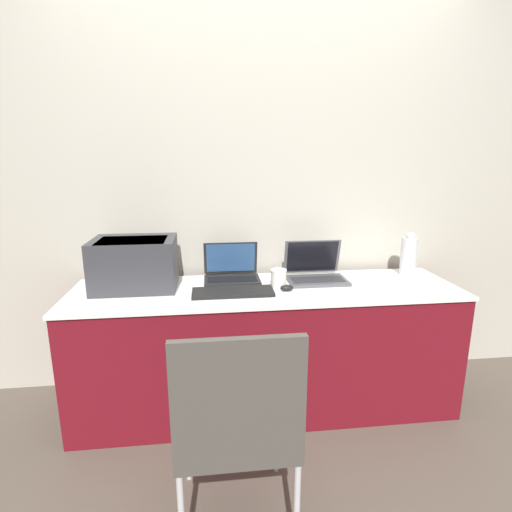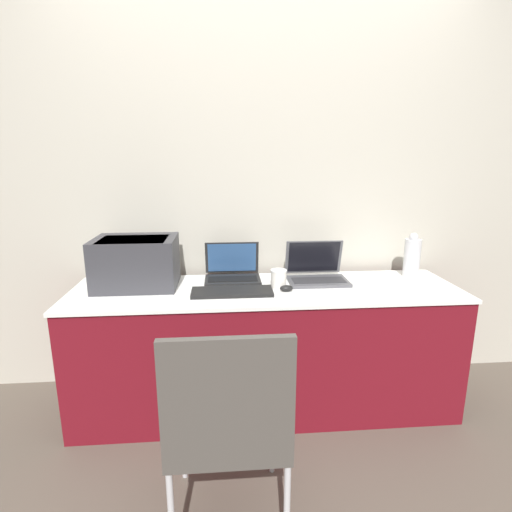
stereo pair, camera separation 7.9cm
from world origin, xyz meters
name	(u,v)px [view 1 (the left image)]	position (x,y,z in m)	size (l,w,h in m)	color
ground_plane	(273,435)	(0.00, 0.00, 0.00)	(14.00, 14.00, 0.00)	brown
wall_back	(258,183)	(0.00, 0.67, 1.30)	(8.00, 0.05, 2.60)	#B7B2A3
table	(266,348)	(0.00, 0.28, 0.37)	(2.17, 0.59, 0.74)	maroon
printer	(135,262)	(-0.73, 0.38, 0.89)	(0.45, 0.33, 0.28)	#333338
laptop_left	(232,272)	(-0.18, 0.47, 0.79)	(0.33, 0.25, 0.22)	black
laptop_right	(315,271)	(0.31, 0.41, 0.79)	(0.35, 0.27, 0.23)	#4C4C51
external_keyboard	(233,292)	(-0.19, 0.21, 0.75)	(0.44, 0.16, 0.02)	black
coffee_cup	(279,278)	(0.07, 0.29, 0.79)	(0.09, 0.09, 0.10)	white
mouse	(287,288)	(0.10, 0.22, 0.76)	(0.07, 0.04, 0.03)	black
metal_pitcher	(409,255)	(0.91, 0.44, 0.86)	(0.10, 0.10, 0.27)	silver
chair	(237,419)	(-0.23, -0.55, 0.52)	(0.45, 0.47, 0.90)	#4C4742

